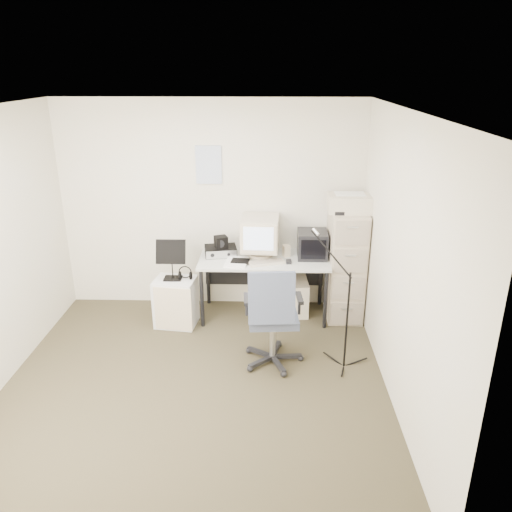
{
  "coord_description": "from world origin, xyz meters",
  "views": [
    {
      "loc": [
        0.68,
        -3.94,
        2.83
      ],
      "look_at": [
        0.55,
        0.95,
        0.95
      ],
      "focal_mm": 35.0,
      "sensor_mm": 36.0,
      "label": 1
    }
  ],
  "objects_px": {
    "office_chair": "(273,315)",
    "side_cart": "(176,302)",
    "filing_cabinet": "(345,265)",
    "desk": "(264,287)"
  },
  "relations": [
    {
      "from": "filing_cabinet",
      "to": "side_cart",
      "type": "bearing_deg",
      "value": -171.78
    },
    {
      "from": "desk",
      "to": "side_cart",
      "type": "xyz_separation_m",
      "value": [
        -1.01,
        -0.25,
        -0.08
      ]
    },
    {
      "from": "desk",
      "to": "office_chair",
      "type": "xyz_separation_m",
      "value": [
        0.1,
        -1.03,
        0.17
      ]
    },
    {
      "from": "side_cart",
      "to": "office_chair",
      "type": "bearing_deg",
      "value": -27.4
    },
    {
      "from": "office_chair",
      "to": "side_cart",
      "type": "distance_m",
      "value": 1.38
    },
    {
      "from": "filing_cabinet",
      "to": "desk",
      "type": "height_order",
      "value": "filing_cabinet"
    },
    {
      "from": "filing_cabinet",
      "to": "desk",
      "type": "bearing_deg",
      "value": -178.19
    },
    {
      "from": "filing_cabinet",
      "to": "office_chair",
      "type": "bearing_deg",
      "value": -128.83
    },
    {
      "from": "filing_cabinet",
      "to": "side_cart",
      "type": "height_order",
      "value": "filing_cabinet"
    },
    {
      "from": "office_chair",
      "to": "side_cart",
      "type": "bearing_deg",
      "value": 141.04
    }
  ]
}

